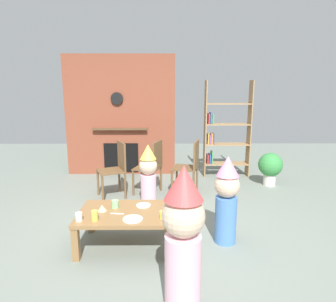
{
  "coord_description": "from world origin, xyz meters",
  "views": [
    {
      "loc": [
        0.12,
        -3.37,
        1.72
      ],
      "look_at": [
        0.15,
        0.4,
        0.93
      ],
      "focal_mm": 31.36,
      "sensor_mm": 36.0,
      "label": 1
    }
  ],
  "objects": [
    {
      "name": "coffee_table",
      "position": [
        -0.33,
        -0.33,
        0.34
      ],
      "size": [
        1.03,
        0.71,
        0.4
      ],
      "color": "olive",
      "rests_on": "ground_plane"
    },
    {
      "name": "bookshelf",
      "position": [
        1.27,
        2.4,
        0.88
      ],
      "size": [
        0.9,
        0.28,
        1.9
      ],
      "color": "#9E7A51",
      "rests_on": "ground_plane"
    },
    {
      "name": "paper_plate_front",
      "position": [
        -0.14,
        -0.16,
        0.4
      ],
      "size": [
        0.17,
        0.17,
        0.01
      ],
      "primitive_type": "cylinder",
      "color": "white",
      "rests_on": "coffee_table"
    },
    {
      "name": "table_fork",
      "position": [
        -0.41,
        -0.39,
        0.4
      ],
      "size": [
        0.15,
        0.03,
        0.01
      ],
      "primitive_type": "cube",
      "rotation": [
        0.0,
        0.0,
        3.04
      ],
      "color": "silver",
      "rests_on": "coffee_table"
    },
    {
      "name": "dining_chair_middle",
      "position": [
        -0.1,
        1.33,
        0.51
      ],
      "size": [
        0.5,
        0.5,
        0.9
      ],
      "rotation": [
        0.0,
        0.0,
        2.82
      ],
      "color": "brown",
      "rests_on": "ground_plane"
    },
    {
      "name": "paper_plate_rear",
      "position": [
        -0.22,
        -0.53,
        0.4
      ],
      "size": [
        0.21,
        0.21,
        0.01
      ],
      "primitive_type": "cylinder",
      "color": "white",
      "rests_on": "coffee_table"
    },
    {
      "name": "potted_plant_tall",
      "position": [
        2.02,
        1.76,
        0.36
      ],
      "size": [
        0.43,
        0.43,
        0.6
      ],
      "color": "beige",
      "rests_on": "ground_plane"
    },
    {
      "name": "dining_chair_right",
      "position": [
        0.53,
        1.34,
        0.51
      ],
      "size": [
        0.49,
        0.49,
        0.9
      ],
      "rotation": [
        0.0,
        0.0,
        2.88
      ],
      "color": "brown",
      "rests_on": "ground_plane"
    },
    {
      "name": "child_by_the_chairs",
      "position": [
        -0.13,
        0.72,
        0.51
      ],
      "size": [
        0.26,
        0.26,
        0.96
      ],
      "rotation": [
        0.0,
        0.0,
        -1.75
      ],
      "color": "#EAB2C6",
      "rests_on": "ground_plane"
    },
    {
      "name": "brick_fireplace_feature",
      "position": [
        -0.8,
        2.6,
        1.19
      ],
      "size": [
        2.2,
        0.28,
        2.4
      ],
      "color": "brown",
      "rests_on": "ground_plane"
    },
    {
      "name": "paper_cup_near_left",
      "position": [
        -0.46,
        -0.22,
        0.44
      ],
      "size": [
        0.08,
        0.08,
        0.09
      ],
      "primitive_type": "cylinder",
      "color": "#8CD18C",
      "rests_on": "coffee_table"
    },
    {
      "name": "paper_cup_center",
      "position": [
        -0.77,
        -0.56,
        0.44
      ],
      "size": [
        0.07,
        0.07,
        0.09
      ],
      "primitive_type": "cylinder",
      "color": "silver",
      "rests_on": "coffee_table"
    },
    {
      "name": "ground_plane",
      "position": [
        0.0,
        0.0,
        0.0
      ],
      "size": [
        12.0,
        12.0,
        0.0
      ],
      "primitive_type": "plane",
      "color": "gray"
    },
    {
      "name": "paper_cup_near_right",
      "position": [
        0.09,
        -0.51,
        0.44
      ],
      "size": [
        0.07,
        0.07,
        0.09
      ],
      "primitive_type": "cylinder",
      "color": "#F2CC4C",
      "rests_on": "coffee_table"
    },
    {
      "name": "child_with_cone_hat",
      "position": [
        0.25,
        -1.33,
        0.63
      ],
      "size": [
        0.33,
        0.33,
        1.19
      ],
      "rotation": [
        0.0,
        0.0,
        2.1
      ],
      "color": "#EAB2C6",
      "rests_on": "ground_plane"
    },
    {
      "name": "dining_chair_left",
      "position": [
        -0.68,
        1.22,
        0.51
      ],
      "size": [
        0.53,
        0.53,
        0.9
      ],
      "rotation": [
        0.0,
        0.0,
        3.56
      ],
      "color": "brown",
      "rests_on": "ground_plane"
    },
    {
      "name": "paper_cup_far_left",
      "position": [
        -0.61,
        -0.55,
        0.45
      ],
      "size": [
        0.06,
        0.06,
        0.11
      ],
      "primitive_type": "cylinder",
      "color": "#F2CC4C",
      "rests_on": "coffee_table"
    },
    {
      "name": "birthday_cake_slice",
      "position": [
        -0.59,
        -0.3,
        0.43
      ],
      "size": [
        0.1,
        0.1,
        0.07
      ],
      "primitive_type": "cone",
      "color": "#EAC68C",
      "rests_on": "coffee_table"
    },
    {
      "name": "child_in_pink",
      "position": [
        0.8,
        -0.27,
        0.54
      ],
      "size": [
        0.28,
        0.28,
        1.01
      ],
      "rotation": [
        0.0,
        0.0,
        -3.09
      ],
      "color": "#4C7FC6",
      "rests_on": "ground_plane"
    }
  ]
}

